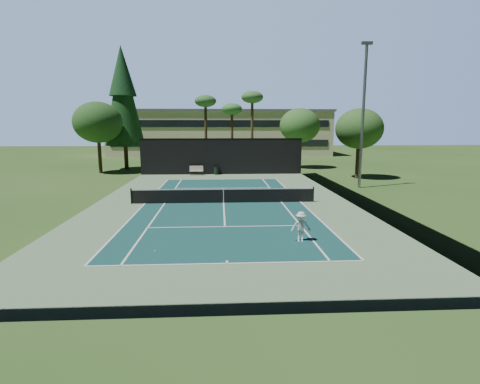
{
  "coord_description": "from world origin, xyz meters",
  "views": [
    {
      "loc": [
        -0.26,
        -25.86,
        5.32
      ],
      "look_at": [
        1.0,
        -3.0,
        1.3
      ],
      "focal_mm": 28.0,
      "sensor_mm": 36.0,
      "label": 1
    }
  ],
  "objects_px": {
    "player": "(301,227)",
    "park_bench": "(196,170)",
    "tennis_ball_d": "(183,193)",
    "tennis_net": "(223,195)",
    "trash_bin": "(216,170)",
    "tennis_ball_b": "(199,193)",
    "tennis_ball_a": "(155,251)",
    "tennis_ball_c": "(216,198)"
  },
  "relations": [
    {
      "from": "tennis_ball_c",
      "to": "park_bench",
      "type": "height_order",
      "value": "park_bench"
    },
    {
      "from": "tennis_net",
      "to": "trash_bin",
      "type": "relative_size",
      "value": 13.65
    },
    {
      "from": "tennis_net",
      "to": "trash_bin",
      "type": "height_order",
      "value": "tennis_net"
    },
    {
      "from": "tennis_ball_a",
      "to": "trash_bin",
      "type": "bearing_deg",
      "value": 84.66
    },
    {
      "from": "tennis_ball_a",
      "to": "tennis_ball_d",
      "type": "bearing_deg",
      "value": 90.68
    },
    {
      "from": "tennis_net",
      "to": "player",
      "type": "xyz_separation_m",
      "value": [
        3.51,
        -9.15,
        0.16
      ]
    },
    {
      "from": "tennis_ball_a",
      "to": "player",
      "type": "bearing_deg",
      "value": 10.06
    },
    {
      "from": "tennis_ball_b",
      "to": "park_bench",
      "type": "height_order",
      "value": "park_bench"
    },
    {
      "from": "tennis_net",
      "to": "player",
      "type": "bearing_deg",
      "value": -68.99
    },
    {
      "from": "player",
      "to": "tennis_ball_a",
      "type": "relative_size",
      "value": 19.07
    },
    {
      "from": "tennis_ball_d",
      "to": "park_bench",
      "type": "distance_m",
      "value": 11.34
    },
    {
      "from": "tennis_ball_d",
      "to": "trash_bin",
      "type": "height_order",
      "value": "trash_bin"
    },
    {
      "from": "tennis_net",
      "to": "tennis_ball_b",
      "type": "bearing_deg",
      "value": 115.64
    },
    {
      "from": "tennis_ball_a",
      "to": "park_bench",
      "type": "bearing_deg",
      "value": 89.49
    },
    {
      "from": "trash_bin",
      "to": "tennis_ball_c",
      "type": "bearing_deg",
      "value": -89.59
    },
    {
      "from": "tennis_ball_b",
      "to": "trash_bin",
      "type": "xyz_separation_m",
      "value": [
        1.35,
        11.63,
        0.45
      ]
    },
    {
      "from": "tennis_ball_c",
      "to": "player",
      "type": "bearing_deg",
      "value": -69.55
    },
    {
      "from": "tennis_ball_a",
      "to": "park_bench",
      "type": "xyz_separation_m",
      "value": [
        0.23,
        25.84,
        0.51
      ]
    },
    {
      "from": "tennis_ball_c",
      "to": "trash_bin",
      "type": "distance_m",
      "value": 14.09
    },
    {
      "from": "tennis_ball_d",
      "to": "tennis_ball_b",
      "type": "bearing_deg",
      "value": -4.49
    },
    {
      "from": "tennis_ball_d",
      "to": "tennis_ball_a",
      "type": "bearing_deg",
      "value": -89.32
    },
    {
      "from": "tennis_net",
      "to": "tennis_ball_d",
      "type": "bearing_deg",
      "value": 127.47
    },
    {
      "from": "tennis_ball_d",
      "to": "trash_bin",
      "type": "xyz_separation_m",
      "value": [
        2.61,
        11.53,
        0.45
      ]
    },
    {
      "from": "tennis_ball_c",
      "to": "trash_bin",
      "type": "bearing_deg",
      "value": 90.41
    },
    {
      "from": "player",
      "to": "tennis_ball_c",
      "type": "relative_size",
      "value": 23.03
    },
    {
      "from": "player",
      "to": "park_bench",
      "type": "xyz_separation_m",
      "value": [
        -6.34,
        24.67,
        -0.17
      ]
    },
    {
      "from": "trash_bin",
      "to": "park_bench",
      "type": "bearing_deg",
      "value": -174.42
    },
    {
      "from": "tennis_ball_a",
      "to": "park_bench",
      "type": "relative_size",
      "value": 0.05
    },
    {
      "from": "trash_bin",
      "to": "tennis_ball_d",
      "type": "bearing_deg",
      "value": -102.74
    },
    {
      "from": "tennis_ball_b",
      "to": "tennis_ball_a",
      "type": "bearing_deg",
      "value": -94.29
    },
    {
      "from": "tennis_net",
      "to": "tennis_ball_a",
      "type": "bearing_deg",
      "value": -106.5
    },
    {
      "from": "player",
      "to": "tennis_ball_a",
      "type": "bearing_deg",
      "value": -164.98
    },
    {
      "from": "tennis_net",
      "to": "tennis_ball_a",
      "type": "xyz_separation_m",
      "value": [
        -3.05,
        -10.31,
        -0.52
      ]
    },
    {
      "from": "tennis_net",
      "to": "tennis_ball_a",
      "type": "relative_size",
      "value": 172.2
    },
    {
      "from": "player",
      "to": "park_bench",
      "type": "height_order",
      "value": "player"
    },
    {
      "from": "tennis_ball_a",
      "to": "tennis_ball_d",
      "type": "distance_m",
      "value": 14.52
    },
    {
      "from": "tennis_ball_b",
      "to": "player",
      "type": "bearing_deg",
      "value": -67.52
    },
    {
      "from": "tennis_ball_b",
      "to": "trash_bin",
      "type": "height_order",
      "value": "trash_bin"
    },
    {
      "from": "tennis_ball_c",
      "to": "park_bench",
      "type": "relative_size",
      "value": 0.04
    },
    {
      "from": "tennis_ball_b",
      "to": "tennis_ball_c",
      "type": "relative_size",
      "value": 1.06
    },
    {
      "from": "tennis_net",
      "to": "tennis_ball_b",
      "type": "distance_m",
      "value": 4.59
    },
    {
      "from": "park_bench",
      "to": "tennis_ball_b",
      "type": "bearing_deg",
      "value": -85.73
    }
  ]
}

